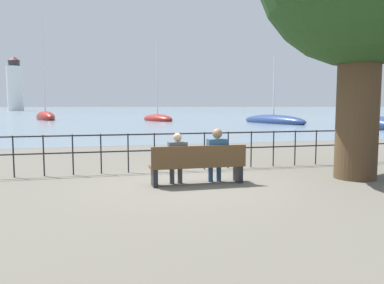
# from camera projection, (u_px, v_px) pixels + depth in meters

# --- Properties ---
(ground_plane) EXTENTS (1000.00, 1000.00, 0.00)m
(ground_plane) POSITION_uv_depth(u_px,v_px,m) (197.00, 184.00, 8.58)
(ground_plane) COLOR #605B51
(harbor_water) EXTENTS (600.00, 300.00, 0.01)m
(harbor_water) POSITION_uv_depth(u_px,v_px,m) (103.00, 110.00, 161.63)
(harbor_water) COLOR slate
(harbor_water) RESTS_ON ground_plane
(park_bench) EXTENTS (2.18, 0.45, 0.90)m
(park_bench) POSITION_uv_depth(u_px,v_px,m) (198.00, 165.00, 8.47)
(park_bench) COLOR brown
(park_bench) RESTS_ON ground_plane
(seated_person_left) EXTENTS (0.42, 0.35, 1.18)m
(seated_person_left) POSITION_uv_depth(u_px,v_px,m) (177.00, 156.00, 8.41)
(seated_person_left) COLOR #4C4C51
(seated_person_left) RESTS_ON ground_plane
(seated_person_right) EXTENTS (0.45, 0.35, 1.27)m
(seated_person_right) POSITION_uv_depth(u_px,v_px,m) (217.00, 153.00, 8.63)
(seated_person_right) COLOR navy
(seated_person_right) RESTS_ON ground_plane
(promenade_railing) EXTENTS (14.17, 0.04, 1.05)m
(promenade_railing) POSITION_uv_depth(u_px,v_px,m) (180.00, 145.00, 10.32)
(promenade_railing) COLOR black
(promenade_railing) RESTS_ON ground_plane
(sailboat_0) EXTENTS (2.95, 7.04, 8.81)m
(sailboat_0) POSITION_uv_depth(u_px,v_px,m) (368.00, 124.00, 30.26)
(sailboat_0) COLOR navy
(sailboat_0) RESTS_ON ground_plane
(sailboat_1) EXTENTS (3.86, 7.09, 13.19)m
(sailboat_1) POSITION_uv_depth(u_px,v_px,m) (45.00, 117.00, 47.35)
(sailboat_1) COLOR maroon
(sailboat_1) RESTS_ON ground_plane
(sailboat_3) EXTENTS (3.93, 6.09, 9.33)m
(sailboat_3) POSITION_uv_depth(u_px,v_px,m) (158.00, 118.00, 43.97)
(sailboat_3) COLOR maroon
(sailboat_3) RESTS_ON ground_plane
(sailboat_5) EXTENTS (4.13, 8.91, 7.02)m
(sailboat_5) POSITION_uv_depth(u_px,v_px,m) (273.00, 121.00, 37.83)
(sailboat_5) COLOR navy
(sailboat_5) RESTS_ON ground_plane
(harbor_lighthouse) EXTENTS (5.18, 5.18, 18.48)m
(harbor_lighthouse) POSITION_uv_depth(u_px,v_px,m) (15.00, 86.00, 128.01)
(harbor_lighthouse) COLOR white
(harbor_lighthouse) RESTS_ON ground_plane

